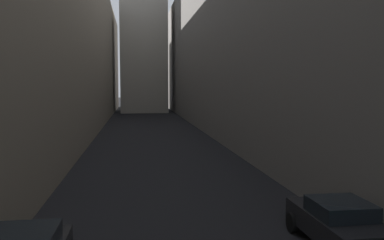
% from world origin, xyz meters
% --- Properties ---
extents(ground_plane, '(264.00, 264.00, 0.00)m').
position_xyz_m(ground_plane, '(0.00, 48.00, 0.00)').
color(ground_plane, black).
extents(building_block_left, '(12.04, 108.00, 18.70)m').
position_xyz_m(building_block_left, '(-11.52, 50.00, 9.35)').
color(building_block_left, '#756B5B').
rests_on(building_block_left, ground).
extents(building_block_right, '(15.64, 108.00, 20.26)m').
position_xyz_m(building_block_right, '(13.32, 50.00, 10.13)').
color(building_block_right, slate).
rests_on(building_block_right, ground).
extents(parked_car_right_far, '(1.98, 3.94, 1.49)m').
position_xyz_m(parked_car_right_far, '(4.40, 20.56, 0.77)').
color(parked_car_right_far, black).
rests_on(parked_car_right_far, ground).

